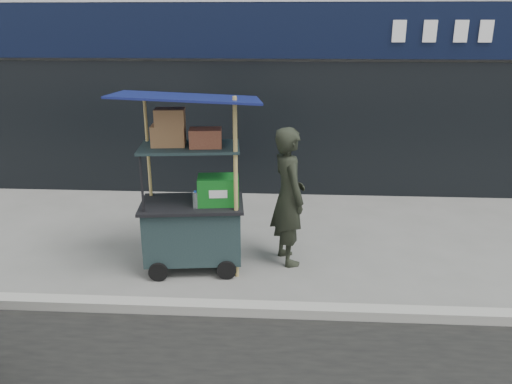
{
  "coord_description": "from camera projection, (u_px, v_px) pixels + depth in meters",
  "views": [
    {
      "loc": [
        0.36,
        -4.94,
        3.02
      ],
      "look_at": [
        -0.01,
        1.2,
        0.94
      ],
      "focal_mm": 35.0,
      "sensor_mm": 36.0,
      "label": 1
    }
  ],
  "objects": [
    {
      "name": "ground",
      "position": [
        250.0,
        304.0,
        5.66
      ],
      "size": [
        80.0,
        80.0,
        0.0
      ],
      "primitive_type": "plane",
      "color": "slate",
      "rests_on": "ground"
    },
    {
      "name": "curb",
      "position": [
        249.0,
        309.0,
        5.45
      ],
      "size": [
        80.0,
        0.18,
        0.12
      ],
      "primitive_type": "cube",
      "color": "#989890",
      "rests_on": "ground"
    },
    {
      "name": "vendor_cart",
      "position": [
        194.0,
        209.0,
        6.28
      ],
      "size": [
        1.83,
        1.39,
        2.3
      ],
      "rotation": [
        0.0,
        0.0,
        0.12
      ],
      "color": "#19282B",
      "rests_on": "ground"
    },
    {
      "name": "vendor_man",
      "position": [
        288.0,
        196.0,
        6.42
      ],
      "size": [
        0.64,
        0.77,
        1.81
      ],
      "primitive_type": "imported",
      "rotation": [
        0.0,
        0.0,
        1.94
      ],
      "color": "black",
      "rests_on": "ground"
    }
  ]
}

